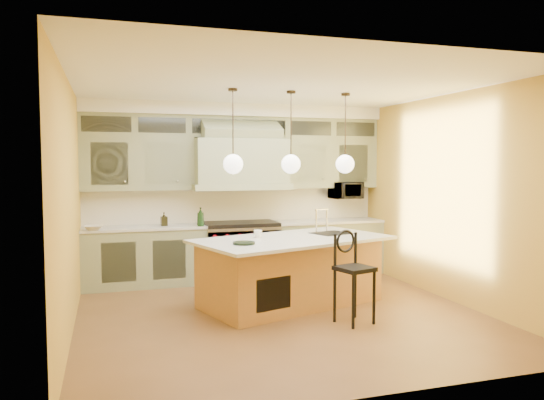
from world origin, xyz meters
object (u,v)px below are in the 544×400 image
object	(u,v)px
kitchen_island	(291,270)
counter_stool	(353,271)
range	(241,250)
microwave	(346,190)

from	to	relation	value
kitchen_island	counter_stool	size ratio (longest dim) A/B	2.60
kitchen_island	range	bearing A→B (deg)	82.22
kitchen_island	microwave	size ratio (longest dim) A/B	5.37
range	microwave	distance (m)	2.18
range	kitchen_island	distance (m)	1.72
counter_stool	microwave	xyz separation A→B (m)	(1.23, 2.83, 0.81)
range	kitchen_island	size ratio (longest dim) A/B	0.41
range	counter_stool	distance (m)	2.82
range	counter_stool	xyz separation A→B (m)	(0.72, -2.72, 0.15)
range	microwave	xyz separation A→B (m)	(1.95, 0.11, 0.96)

